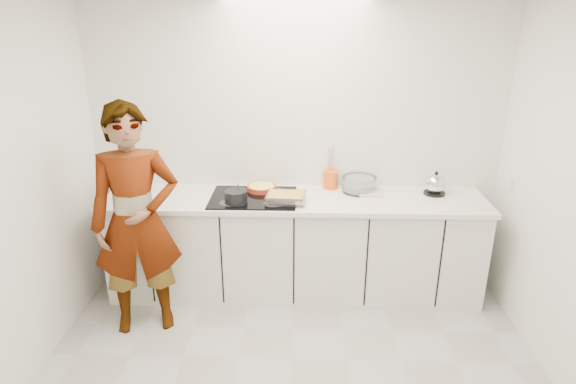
{
  "coord_description": "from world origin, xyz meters",
  "views": [
    {
      "loc": [
        0.07,
        -2.52,
        2.4
      ],
      "look_at": [
        -0.05,
        1.05,
        1.05
      ],
      "focal_mm": 30.0,
      "sensor_mm": 36.0,
      "label": 1
    }
  ],
  "objects_px": {
    "kettle": "(435,185)",
    "utensil_crock": "(331,179)",
    "baking_dish": "(286,197)",
    "hob": "(253,197)",
    "saucepan": "(236,197)",
    "mixing_bowl": "(359,185)",
    "cook": "(136,222)",
    "tart_dish": "(262,187)"
  },
  "relations": [
    {
      "from": "kettle",
      "to": "utensil_crock",
      "type": "relative_size",
      "value": 1.39
    },
    {
      "from": "cook",
      "to": "mixing_bowl",
      "type": "bearing_deg",
      "value": 6.5
    },
    {
      "from": "hob",
      "to": "saucepan",
      "type": "bearing_deg",
      "value": -133.91
    },
    {
      "from": "hob",
      "to": "baking_dish",
      "type": "xyz_separation_m",
      "value": [
        0.28,
        -0.09,
        0.04
      ]
    },
    {
      "from": "tart_dish",
      "to": "utensil_crock",
      "type": "bearing_deg",
      "value": 10.08
    },
    {
      "from": "saucepan",
      "to": "baking_dish",
      "type": "height_order",
      "value": "saucepan"
    },
    {
      "from": "tart_dish",
      "to": "mixing_bowl",
      "type": "bearing_deg",
      "value": 1.65
    },
    {
      "from": "kettle",
      "to": "utensil_crock",
      "type": "xyz_separation_m",
      "value": [
        -0.89,
        0.13,
        -0.01
      ]
    },
    {
      "from": "tart_dish",
      "to": "cook",
      "type": "height_order",
      "value": "cook"
    },
    {
      "from": "baking_dish",
      "to": "utensil_crock",
      "type": "height_order",
      "value": "utensil_crock"
    },
    {
      "from": "saucepan",
      "to": "baking_dish",
      "type": "relative_size",
      "value": 0.66
    },
    {
      "from": "hob",
      "to": "utensil_crock",
      "type": "bearing_deg",
      "value": 22.47
    },
    {
      "from": "saucepan",
      "to": "baking_dish",
      "type": "distance_m",
      "value": 0.41
    },
    {
      "from": "mixing_bowl",
      "to": "tart_dish",
      "type": "bearing_deg",
      "value": -178.35
    },
    {
      "from": "hob",
      "to": "saucepan",
      "type": "relative_size",
      "value": 3.21
    },
    {
      "from": "saucepan",
      "to": "utensil_crock",
      "type": "distance_m",
      "value": 0.89
    },
    {
      "from": "kettle",
      "to": "baking_dish",
      "type": "bearing_deg",
      "value": -169.49
    },
    {
      "from": "utensil_crock",
      "to": "saucepan",
      "type": "bearing_deg",
      "value": -152.75
    },
    {
      "from": "tart_dish",
      "to": "mixing_bowl",
      "type": "xyz_separation_m",
      "value": [
        0.85,
        0.02,
        0.03
      ]
    },
    {
      "from": "hob",
      "to": "cook",
      "type": "xyz_separation_m",
      "value": [
        -0.84,
        -0.51,
        -0.01
      ]
    },
    {
      "from": "tart_dish",
      "to": "saucepan",
      "type": "bearing_deg",
      "value": -121.6
    },
    {
      "from": "tart_dish",
      "to": "mixing_bowl",
      "type": "relative_size",
      "value": 0.8
    },
    {
      "from": "kettle",
      "to": "cook",
      "type": "height_order",
      "value": "cook"
    },
    {
      "from": "cook",
      "to": "utensil_crock",
      "type": "bearing_deg",
      "value": 12.24
    },
    {
      "from": "baking_dish",
      "to": "kettle",
      "type": "xyz_separation_m",
      "value": [
        1.28,
        0.24,
        0.04
      ]
    },
    {
      "from": "kettle",
      "to": "utensil_crock",
      "type": "height_order",
      "value": "kettle"
    },
    {
      "from": "kettle",
      "to": "cook",
      "type": "bearing_deg",
      "value": -164.66
    },
    {
      "from": "tart_dish",
      "to": "hob",
      "type": "bearing_deg",
      "value": -108.58
    },
    {
      "from": "baking_dish",
      "to": "tart_dish",
      "type": "bearing_deg",
      "value": 131.14
    },
    {
      "from": "hob",
      "to": "utensil_crock",
      "type": "distance_m",
      "value": 0.72
    },
    {
      "from": "mixing_bowl",
      "to": "cook",
      "type": "bearing_deg",
      "value": -158.2
    },
    {
      "from": "utensil_crock",
      "to": "cook",
      "type": "distance_m",
      "value": 1.69
    },
    {
      "from": "utensil_crock",
      "to": "kettle",
      "type": "bearing_deg",
      "value": -8.04
    },
    {
      "from": "tart_dish",
      "to": "kettle",
      "type": "distance_m",
      "value": 1.5
    },
    {
      "from": "mixing_bowl",
      "to": "cook",
      "type": "xyz_separation_m",
      "value": [
        -1.75,
        -0.7,
        -0.07
      ]
    },
    {
      "from": "hob",
      "to": "utensil_crock",
      "type": "xyz_separation_m",
      "value": [
        0.66,
        0.27,
        0.07
      ]
    },
    {
      "from": "kettle",
      "to": "utensil_crock",
      "type": "distance_m",
      "value": 0.9
    },
    {
      "from": "baking_dish",
      "to": "utensil_crock",
      "type": "distance_m",
      "value": 0.53
    },
    {
      "from": "mixing_bowl",
      "to": "cook",
      "type": "height_order",
      "value": "cook"
    },
    {
      "from": "mixing_bowl",
      "to": "hob",
      "type": "bearing_deg",
      "value": -168.15
    },
    {
      "from": "tart_dish",
      "to": "baking_dish",
      "type": "relative_size",
      "value": 0.92
    },
    {
      "from": "tart_dish",
      "to": "baking_dish",
      "type": "bearing_deg",
      "value": -48.86
    }
  ]
}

